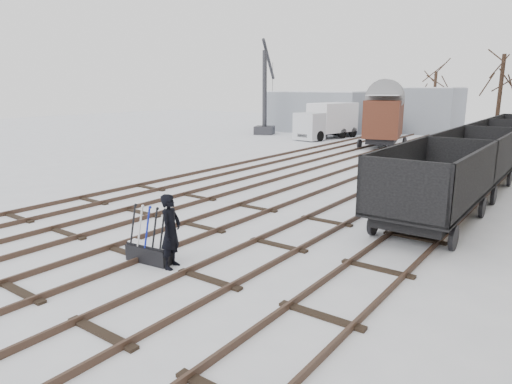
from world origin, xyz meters
TOP-DOWN VIEW (x-y plane):
  - ground at (0.00, 0.00)m, footprint 120.00×120.00m
  - tracks at (-0.00, 13.67)m, footprint 13.90×52.00m
  - shed_left at (-13.00, 36.00)m, footprint 10.00×8.00m
  - shed_right at (-4.00, 40.00)m, footprint 7.00×6.00m
  - ground_frame at (0.92, -0.02)m, footprint 1.34×0.57m
  - worker at (1.67, 0.08)m, footprint 0.66×0.81m
  - freight_wagon_a at (6.00, 7.67)m, footprint 2.58×6.45m
  - freight_wagon_b at (6.00, 14.07)m, footprint 2.58×6.45m
  - freight_wagon_c at (6.00, 20.47)m, footprint 2.58×6.45m
  - box_van_wagon at (-2.71, 26.10)m, footprint 3.98×5.71m
  - lorry at (-9.07, 29.26)m, footprint 3.06×7.13m
  - panel_van at (-5.43, 33.73)m, footprint 3.04×4.77m
  - crane at (-15.73, 29.25)m, footprint 2.32×5.30m
  - tree_far_left at (-3.48, 42.00)m, footprint 0.30×0.30m
  - tree_far_right at (4.10, 31.51)m, footprint 0.30×0.30m

SIDE VIEW (x-z plane):
  - ground at x=0.00m, z-range 0.00..0.00m
  - tracks at x=0.00m, z-range -0.01..0.16m
  - ground_frame at x=0.92m, z-range -0.46..1.03m
  - worker at x=1.67m, z-range 0.00..1.93m
  - freight_wagon_a at x=6.00m, z-range -0.31..2.32m
  - freight_wagon_b at x=6.00m, z-range -0.31..2.32m
  - freight_wagon_c at x=6.00m, z-range -0.31..2.32m
  - panel_van at x=-5.43m, z-range 0.04..1.99m
  - lorry at x=-9.07m, z-range 0.05..3.17m
  - shed_left at x=-13.00m, z-range 0.00..4.10m
  - shed_right at x=-4.00m, z-range 0.00..4.50m
  - box_van_wagon at x=-2.71m, z-range 0.33..4.28m
  - crane at x=-15.73m, z-range -2.11..6.79m
  - tree_far_left at x=-3.48m, z-range 0.00..6.06m
  - tree_far_right at x=4.10m, z-range 0.00..6.89m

